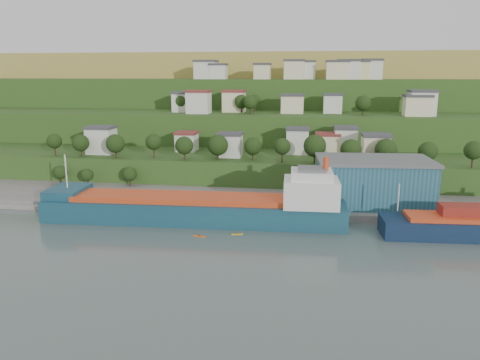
% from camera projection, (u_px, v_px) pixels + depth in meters
% --- Properties ---
extents(ground, '(500.00, 500.00, 0.00)m').
position_uv_depth(ground, '(218.00, 236.00, 110.72)').
color(ground, '#404E49').
rests_on(ground, ground).
extents(quay, '(220.00, 26.00, 4.00)m').
position_uv_depth(quay, '(305.00, 207.00, 134.79)').
color(quay, slate).
rests_on(quay, ground).
extents(pebble_beach, '(40.00, 18.00, 2.40)m').
position_uv_depth(pebble_beach, '(53.00, 202.00, 139.95)').
color(pebble_beach, slate).
rests_on(pebble_beach, ground).
extents(hillside, '(360.00, 210.97, 96.00)m').
position_uv_depth(hillside, '(274.00, 139.00, 273.32)').
color(hillside, '#284719').
rests_on(hillside, ground).
extents(cargo_ship_near, '(78.33, 15.44, 20.02)m').
position_uv_depth(cargo_ship_near, '(203.00, 210.00, 120.65)').
color(cargo_ship_near, '#14364E').
rests_on(cargo_ship_near, ground).
extents(warehouse, '(32.21, 21.04, 12.80)m').
position_uv_depth(warehouse, '(373.00, 181.00, 129.37)').
color(warehouse, navy).
rests_on(warehouse, quay).
extents(caravan, '(5.66, 2.43, 2.63)m').
position_uv_depth(caravan, '(75.00, 195.00, 138.49)').
color(caravan, white).
rests_on(caravan, pebble_beach).
extents(dinghy, '(4.44, 2.83, 0.83)m').
position_uv_depth(dinghy, '(88.00, 204.00, 131.75)').
color(dinghy, silver).
rests_on(dinghy, pebble_beach).
extents(kayak_orange, '(3.14, 1.02, 0.77)m').
position_uv_depth(kayak_orange, '(200.00, 236.00, 110.17)').
color(kayak_orange, '#D55E12').
rests_on(kayak_orange, ground).
extents(kayak_yellow, '(2.88, 1.23, 0.71)m').
position_uv_depth(kayak_yellow, '(237.00, 234.00, 111.59)').
color(kayak_yellow, gold).
rests_on(kayak_yellow, ground).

